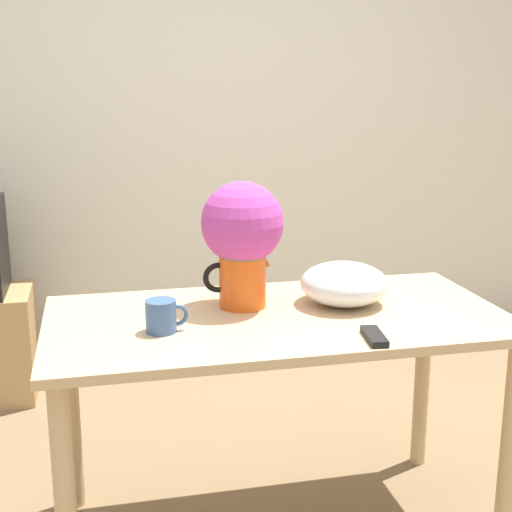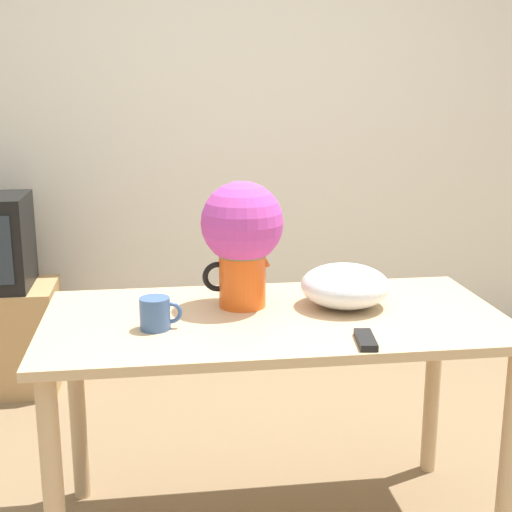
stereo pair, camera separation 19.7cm
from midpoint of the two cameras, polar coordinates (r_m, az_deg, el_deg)
name	(u,v)px [view 1 (the left image)]	position (r m, az deg, el deg)	size (l,w,h in m)	color
wall_back	(202,125)	(4.01, -5.74, 10.42)	(8.00, 0.05, 2.60)	silver
table	(277,347)	(2.36, -0.69, -7.35)	(1.49, 0.75, 0.79)	tan
flower_vase	(242,235)	(2.35, -3.51, 1.69)	(0.27, 0.27, 0.42)	#E05619
coffee_mug	(162,316)	(2.18, -10.12, -4.79)	(0.13, 0.09, 0.10)	#385689
white_bowl	(344,284)	(2.42, 4.76, -2.25)	(0.30, 0.30, 0.14)	silver
remote_control	(374,336)	(2.12, 6.81, -6.44)	(0.07, 0.15, 0.02)	black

